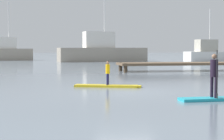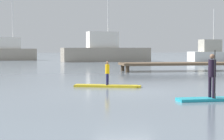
{
  "view_description": "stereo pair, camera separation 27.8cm",
  "coord_description": "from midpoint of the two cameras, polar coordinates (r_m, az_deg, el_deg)",
  "views": [
    {
      "loc": [
        -3.37,
        -16.29,
        1.86
      ],
      "look_at": [
        -0.1,
        2.97,
        0.74
      ],
      "focal_mm": 63.78,
      "sensor_mm": 36.0,
      "label": 1
    },
    {
      "loc": [
        -3.1,
        -16.34,
        1.86
      ],
      "look_at": [
        -0.1,
        2.97,
        0.74
      ],
      "focal_mm": 63.78,
      "sensor_mm": 36.0,
      "label": 2
    }
  ],
  "objects": [
    {
      "name": "paddler_child_solo",
      "position": [
        18.53,
        -1.05,
        -0.24
      ],
      "size": [
        0.25,
        0.38,
        1.13
      ],
      "color": "#19194C",
      "rests_on": "paddleboard_near"
    },
    {
      "name": "fishing_boat_white_large",
      "position": [
        51.73,
        -1.63,
        2.69
      ],
      "size": [
        11.81,
        4.41,
        11.02
      ],
      "color": "#9E9384",
      "rests_on": "ground"
    },
    {
      "name": "trawler_grey_distant",
      "position": [
        55.15,
        13.73,
        2.32
      ],
      "size": [
        7.55,
        3.18,
        6.96
      ],
      "color": "silver",
      "rests_on": "ground"
    },
    {
      "name": "ground_plane",
      "position": [
        16.74,
        1.56,
        -3.09
      ],
      "size": [
        240.0,
        240.0,
        0.0
      ],
      "primitive_type": "plane",
      "color": "slate"
    },
    {
      "name": "paddler_adult",
      "position": [
        14.23,
        13.89,
        -0.37
      ],
      "size": [
        0.28,
        0.49,
        1.66
      ],
      "color": "black",
      "rests_on": "paddleboard_far"
    },
    {
      "name": "floating_dock",
      "position": [
        31.68,
        10.69,
        0.89
      ],
      "size": [
        11.12,
        2.61,
        0.66
      ],
      "color": "brown",
      "rests_on": "ground"
    },
    {
      "name": "paddleboard_far",
      "position": [
        14.44,
        14.87,
        -4.01
      ],
      "size": [
        3.06,
        0.74,
        0.1
      ],
      "color": "#1E9EB2",
      "rests_on": "ground"
    },
    {
      "name": "paddleboard_near",
      "position": [
        18.57,
        -1.05,
        -2.3
      ],
      "size": [
        3.12,
        1.51,
        0.1
      ],
      "color": "gold",
      "rests_on": "ground"
    }
  ]
}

